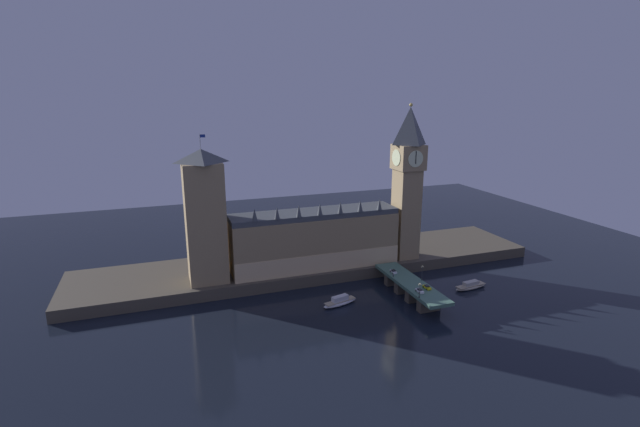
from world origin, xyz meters
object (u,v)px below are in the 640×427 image
object	(u,v)px
victoria_tower	(205,216)
car_northbound_lead	(393,272)
pedestrian_far_rail	(393,275)
boat_upstream	(340,302)
car_northbound_trail	(420,291)
street_lamp_mid	(422,271)
street_lamp_near	(420,289)
clock_tower	(407,178)
boat_downstream	(471,286)
car_southbound_lead	(427,287)

from	to	relation	value
victoria_tower	car_northbound_lead	distance (m)	84.14
pedestrian_far_rail	boat_upstream	distance (m)	27.46
car_northbound_trail	street_lamp_mid	bearing A→B (deg)	54.77
victoria_tower	pedestrian_far_rail	world-z (taller)	victoria_tower
victoria_tower	street_lamp_near	world-z (taller)	victoria_tower
car_northbound_lead	street_lamp_near	distance (m)	26.17
clock_tower	street_lamp_near	distance (m)	60.64
victoria_tower	car_northbound_lead	size ratio (longest dim) A/B	15.94
car_northbound_lead	boat_downstream	world-z (taller)	car_northbound_lead
car_southbound_lead	pedestrian_far_rail	bearing A→B (deg)	114.62
car_northbound_lead	pedestrian_far_rail	world-z (taller)	pedestrian_far_rail
victoria_tower	car_southbound_lead	size ratio (longest dim) A/B	14.75
street_lamp_mid	clock_tower	bearing A→B (deg)	73.45
car_northbound_lead	car_southbound_lead	distance (m)	19.99
street_lamp_near	clock_tower	bearing A→B (deg)	67.17
car_northbound_trail	boat_downstream	size ratio (longest dim) A/B	0.25
street_lamp_mid	car_southbound_lead	bearing A→B (deg)	-108.19
car_northbound_lead	boat_downstream	xyz separation A→B (m)	(31.28, -12.83, -6.05)
street_lamp_near	boat_downstream	xyz separation A→B (m)	(34.01, 13.01, -9.19)
car_northbound_lead	boat_downstream	size ratio (longest dim) A/B	0.23
car_northbound_trail	victoria_tower	bearing A→B (deg)	149.62
victoria_tower	boat_upstream	distance (m)	65.89
pedestrian_far_rail	boat_upstream	bearing A→B (deg)	-169.73
car_northbound_trail	boat_upstream	xyz separation A→B (m)	(-28.69, 12.66, -5.85)
clock_tower	car_southbound_lead	size ratio (longest dim) A/B	17.43
street_lamp_near	boat_upstream	world-z (taller)	street_lamp_near
boat_upstream	street_lamp_mid	bearing A→B (deg)	-3.45
pedestrian_far_rail	boat_upstream	xyz separation A→B (m)	(-26.36, -4.77, -6.03)
victoria_tower	street_lamp_near	distance (m)	91.57
pedestrian_far_rail	boat_upstream	world-z (taller)	pedestrian_far_rail
victoria_tower	boat_downstream	bearing A→B (deg)	-18.52
pedestrian_far_rail	street_lamp_mid	xyz separation A→B (m)	(9.73, -6.95, 3.24)
car_northbound_lead	street_lamp_near	xyz separation A→B (m)	(-2.73, -25.84, 3.14)
car_northbound_lead	pedestrian_far_rail	bearing A→B (deg)	-119.26
street_lamp_near	boat_upstream	distance (m)	32.24
boat_upstream	boat_downstream	world-z (taller)	boat_upstream
victoria_tower	car_northbound_lead	xyz separation A→B (m)	(76.56, -23.29, -25.98)
car_southbound_lead	clock_tower	bearing A→B (deg)	73.11
car_northbound_trail	street_lamp_near	world-z (taller)	street_lamp_near
car_northbound_trail	street_lamp_near	distance (m)	5.92
car_northbound_trail	boat_downstream	world-z (taller)	car_northbound_trail
victoria_tower	car_northbound_lead	world-z (taller)	victoria_tower
boat_upstream	pedestrian_far_rail	bearing A→B (deg)	10.27
car_northbound_trail	car_southbound_lead	world-z (taller)	car_northbound_trail
clock_tower	boat_upstream	bearing A→B (deg)	-146.94
victoria_tower	boat_upstream	world-z (taller)	victoria_tower
car_northbound_lead	car_southbound_lead	world-z (taller)	car_southbound_lead
car_northbound_trail	pedestrian_far_rail	world-z (taller)	pedestrian_far_rail
car_southbound_lead	boat_downstream	world-z (taller)	car_southbound_lead
clock_tower	street_lamp_mid	bearing A→B (deg)	-106.55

